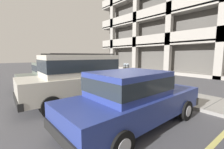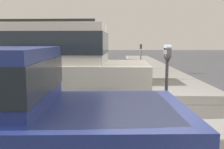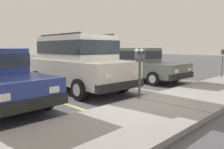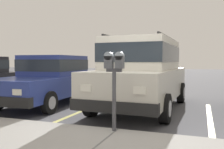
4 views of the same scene
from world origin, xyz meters
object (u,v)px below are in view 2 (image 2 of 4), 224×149
Objects in this scene: red_sedan at (74,63)px; parking_meter_near at (167,60)px; silver_suv at (42,64)px; parking_meter_far at (141,53)px.

parking_meter_near is at bearing 39.72° from red_sedan.
silver_suv is at bearing -87.40° from parking_meter_near.
silver_suv is 3.44× the size of parking_meter_near.
silver_suv reaches higher than parking_meter_near.
parking_meter_far is (-3.16, 2.73, 0.23)m from red_sedan.
silver_suv is 1.07× the size of red_sedan.
red_sedan is 4.33m from parking_meter_near.
silver_suv is at bearing -23.34° from parking_meter_far.
silver_suv is 2.84m from parking_meter_near.
red_sedan is at bearing -141.30° from parking_meter_near.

